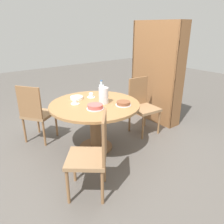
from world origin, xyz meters
The scene contains 13 objects.
ground_plane centered at (0.00, 0.00, 0.00)m, with size 14.00×14.00×0.00m, color #56514C.
dining_table centered at (0.00, 0.00, 0.57)m, with size 1.29×1.29×0.73m.
chair_a centered at (-0.75, -0.61, 0.50)m, with size 0.59×0.59×0.95m.
chair_b centered at (0.79, -0.56, 0.50)m, with size 0.59×0.59×0.95m.
chair_c centered at (0.01, 0.97, 0.50)m, with size 0.45×0.45×0.95m.
bookshelf centered at (-0.24, 1.55, 0.86)m, with size 1.06×0.28×1.86m.
coffee_pot centered at (0.07, 0.11, 0.85)m, with size 0.14×0.14×0.27m.
water_bottle centered at (-0.12, 0.21, 0.84)m, with size 0.07×0.07×0.28m.
cake_main centered at (0.19, -0.12, 0.76)m, with size 0.24×0.24×0.06m.
cake_second centered at (0.31, 0.28, 0.75)m, with size 0.22×0.22×0.06m.
cup_a centered at (-0.15, -0.23, 0.75)m, with size 0.12×0.12×0.07m.
cup_b centered at (-0.27, 0.11, 0.75)m, with size 0.12×0.12×0.07m.
plate_stack centered at (-0.34, -0.11, 0.75)m, with size 0.19×0.19×0.04m.
Camera 1 is at (2.49, -1.61, 1.77)m, focal length 35.00 mm.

